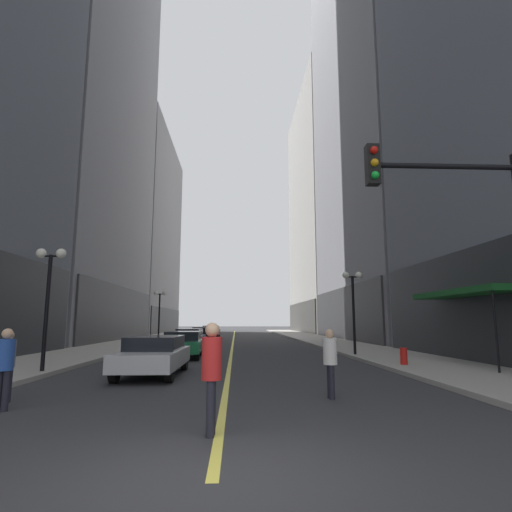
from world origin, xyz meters
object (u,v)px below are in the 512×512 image
Objects in this scene: car_silver at (154,354)px; fire_hydrant_right at (404,358)px; car_maroon at (211,331)px; street_lamp_left_far at (160,304)px; car_green at (183,343)px; pedestrian_in_grey_suit at (7,361)px; traffic_light_near_right at (475,232)px; car_blue at (189,338)px; street_lamp_left_near at (49,281)px; pedestrian_in_white_shirt at (330,358)px; street_lamp_right_mid at (353,294)px; car_black at (202,334)px; pedestrian_in_red_jacket at (212,368)px; pedestrian_in_blue_hoodie at (5,362)px.

fire_hydrant_right is (9.45, 1.68, -0.32)m from car_silver.
car_maroon is 1.09× the size of street_lamp_left_far.
car_green is 11.70m from pedestrian_in_grey_suit.
car_maroon is at bearing 86.03° from pedestrian_in_grey_suit.
street_lamp_left_far is (-1.35, 26.22, 2.31)m from pedestrian_in_grey_suit.
traffic_light_near_right is at bearing -67.18° from street_lamp_left_far.
car_blue is 8.75m from street_lamp_left_far.
street_lamp_left_far is 5.54× the size of fire_hydrant_right.
car_silver is 0.98× the size of car_maroon.
car_green is 8.08m from street_lamp_left_near.
street_lamp_left_far is (-3.87, -10.17, 2.54)m from car_maroon.
pedestrian_in_white_shirt is 12.06m from street_lamp_right_mid.
car_black is at bearing 80.33° from street_lamp_left_near.
car_black is 27.09m from pedestrian_in_white_shirt.
pedestrian_in_red_jacket is at bearing -130.88° from pedestrian_in_white_shirt.
street_lamp_left_near is 1.00× the size of street_lamp_right_mid.
traffic_light_near_right reaches higher than pedestrian_in_blue_hoodie.
car_silver is at bearing -169.91° from fire_hydrant_right.
pedestrian_in_blue_hoodie is 10.35m from traffic_light_near_right.
fire_hydrant_right is (7.04, 9.29, -0.67)m from pedestrian_in_red_jacket.
pedestrian_in_white_shirt reaches higher than pedestrian_in_grey_suit.
fire_hydrant_right is at bearing 10.09° from car_silver.
car_maroon is (0.02, 31.77, 0.00)m from car_silver.
street_lamp_left_far reaches higher than car_maroon.
pedestrian_in_grey_suit is (-2.38, -26.72, 0.22)m from car_black.
car_black is 1.06× the size of street_lamp_left_near.
traffic_light_near_right is (8.02, -28.42, 3.02)m from car_black.
car_silver is 5.93× the size of fire_hydrant_right.
car_green is 0.92× the size of street_lamp_left_far.
pedestrian_in_white_shirt is 0.29× the size of traffic_light_near_right.
fire_hydrant_right is (11.50, 7.23, -0.59)m from pedestrian_in_blue_hoodie.
street_lamp_left_far is (-8.97, 26.08, 2.30)m from pedestrian_in_white_shirt.
street_lamp_left_near is at bearing -97.00° from car_maroon.
street_lamp_left_near is (-8.97, 4.70, 2.30)m from pedestrian_in_white_shirt.
pedestrian_in_grey_suit reaches higher than car_blue.
pedestrian_in_blue_hoodie is at bearing 155.25° from pedestrian_in_red_jacket.
pedestrian_in_blue_hoodie is at bearing -93.18° from car_maroon.
car_green is 0.99× the size of car_blue.
car_green is 9.19m from street_lamp_right_mid.
pedestrian_in_red_jacket reaches higher than fire_hydrant_right.
pedestrian_in_red_jacket is 0.41× the size of street_lamp_left_near.
street_lamp_left_far reaches higher than pedestrian_in_grey_suit.
pedestrian_in_grey_suit is at bearing -178.94° from pedestrian_in_white_shirt.
traffic_light_near_right is 8.81m from fire_hydrant_right.
car_maroon is 2.85× the size of pedestrian_in_blue_hoodie.
car_silver is 1.07× the size of street_lamp_right_mid.
car_blue is 5.15× the size of fire_hydrant_right.
car_blue is at bearing 112.15° from traffic_light_near_right.
car_silver is at bearing 61.53° from pedestrian_in_grey_suit.
car_maroon is at bearing 98.01° from pedestrian_in_white_shirt.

